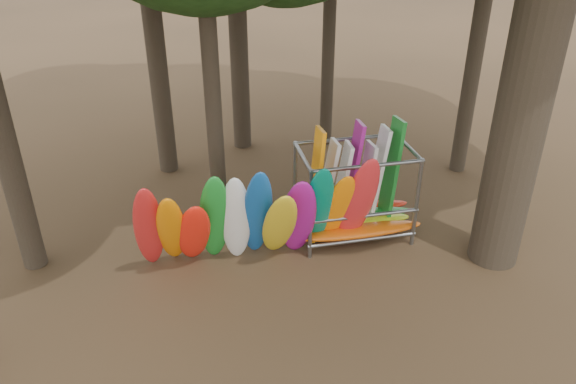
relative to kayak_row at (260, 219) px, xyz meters
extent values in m
plane|color=#47331E|center=(1.06, -0.69, -1.27)|extent=(120.00, 120.00, 0.00)
cylinder|color=black|center=(-0.68, 1.84, 3.63)|extent=(0.38, 0.38, 9.80)
ellipsoid|color=red|center=(-2.31, -0.01, 0.07)|extent=(0.72, 1.74, 2.80)
ellipsoid|color=orange|center=(-1.86, 0.00, -0.04)|extent=(0.59, 1.99, 2.66)
ellipsoid|color=#F91D0F|center=(-1.41, 0.06, -0.22)|extent=(0.83, 1.68, 2.26)
ellipsoid|color=#188127|center=(-0.96, 0.05, 0.08)|extent=(0.68, 1.61, 2.84)
ellipsoid|color=silver|center=(-0.51, 0.01, 0.02)|extent=(0.75, 1.37, 2.69)
ellipsoid|color=#114D9A|center=(-0.06, -0.05, 0.13)|extent=(0.71, 1.77, 2.93)
ellipsoid|color=gold|center=(0.39, -0.16, -0.12)|extent=(0.77, 1.83, 2.47)
ellipsoid|color=#8A116E|center=(0.84, -0.03, -0.08)|extent=(0.90, 1.44, 2.51)
ellipsoid|color=#03785C|center=(1.29, 0.04, 0.07)|extent=(0.87, 1.78, 2.81)
ellipsoid|color=orange|center=(1.74, 0.11, -0.07)|extent=(0.68, 1.62, 2.53)
ellipsoid|color=red|center=(2.19, -0.01, 0.13)|extent=(0.75, 1.68, 2.94)
ellipsoid|color=#C34D0A|center=(2.41, 0.34, -0.85)|extent=(3.07, 0.55, 0.24)
ellipsoid|color=#B6CA1A|center=(2.41, 0.71, -0.85)|extent=(2.78, 0.55, 0.24)
ellipsoid|color=#1B7C2A|center=(2.41, 1.00, -0.85)|extent=(3.09, 0.55, 0.24)
ellipsoid|color=red|center=(2.41, 1.35, -0.85)|extent=(3.23, 0.55, 0.24)
cube|color=orange|center=(1.49, 1.01, 0.10)|extent=(0.36, 0.79, 2.77)
cube|color=silver|center=(1.80, 1.13, -0.08)|extent=(0.53, 0.76, 2.40)
cube|color=white|center=(2.11, 1.01, -0.10)|extent=(0.53, 0.73, 2.36)
cube|color=#94187C|center=(2.41, 1.17, 0.11)|extent=(0.51, 0.77, 2.78)
cube|color=silver|center=(2.72, 1.00, -0.14)|extent=(0.37, 0.76, 2.30)
cube|color=silver|center=(3.03, 1.15, 0.03)|extent=(0.53, 0.77, 2.62)
cube|color=#197224|center=(3.34, 0.99, 0.14)|extent=(0.41, 0.81, 2.86)
camera|label=1|loc=(-1.61, -10.10, 6.28)|focal=35.00mm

